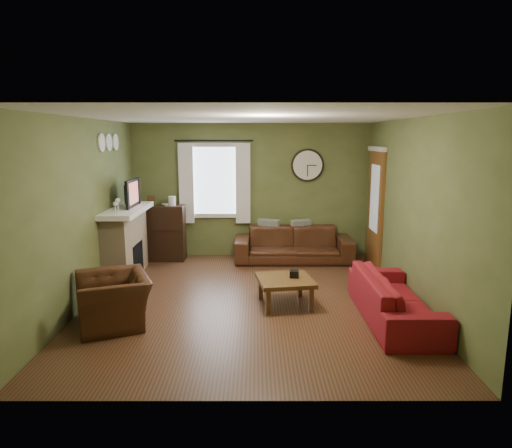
{
  "coord_description": "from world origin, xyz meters",
  "views": [
    {
      "loc": [
        0.09,
        -6.32,
        2.33
      ],
      "look_at": [
        0.1,
        0.4,
        1.05
      ],
      "focal_mm": 32.0,
      "sensor_mm": 36.0,
      "label": 1
    }
  ],
  "objects_px": {
    "bookshelf": "(161,233)",
    "sofa_brown": "(293,244)",
    "sofa_red": "(394,298)",
    "armchair": "(113,300)",
    "coffee_table": "(285,292)"
  },
  "relations": [
    {
      "from": "bookshelf",
      "to": "sofa_brown",
      "type": "distance_m",
      "value": 2.54
    },
    {
      "from": "bookshelf",
      "to": "sofa_red",
      "type": "xyz_separation_m",
      "value": [
        3.6,
        -2.95,
        -0.24
      ]
    },
    {
      "from": "sofa_brown",
      "to": "sofa_red",
      "type": "distance_m",
      "value": 3.07
    },
    {
      "from": "bookshelf",
      "to": "coffee_table",
      "type": "bearing_deg",
      "value": -47.76
    },
    {
      "from": "sofa_red",
      "to": "armchair",
      "type": "height_order",
      "value": "armchair"
    },
    {
      "from": "sofa_brown",
      "to": "bookshelf",
      "type": "bearing_deg",
      "value": 178.19
    },
    {
      "from": "sofa_red",
      "to": "coffee_table",
      "type": "distance_m",
      "value": 1.47
    },
    {
      "from": "sofa_brown",
      "to": "coffee_table",
      "type": "distance_m",
      "value": 2.39
    },
    {
      "from": "bookshelf",
      "to": "sofa_red",
      "type": "relative_size",
      "value": 0.53
    },
    {
      "from": "sofa_brown",
      "to": "coffee_table",
      "type": "bearing_deg",
      "value": -97.39
    },
    {
      "from": "sofa_red",
      "to": "coffee_table",
      "type": "height_order",
      "value": "sofa_red"
    },
    {
      "from": "sofa_brown",
      "to": "armchair",
      "type": "height_order",
      "value": "sofa_brown"
    },
    {
      "from": "bookshelf",
      "to": "armchair",
      "type": "bearing_deg",
      "value": -89.74
    },
    {
      "from": "bookshelf",
      "to": "coffee_table",
      "type": "xyz_separation_m",
      "value": [
        2.22,
        -2.44,
        -0.33
      ]
    },
    {
      "from": "armchair",
      "to": "bookshelf",
      "type": "bearing_deg",
      "value": 157.48
    }
  ]
}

